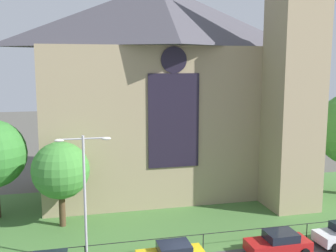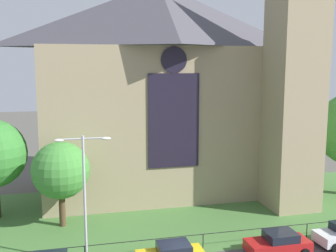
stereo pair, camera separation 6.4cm
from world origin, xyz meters
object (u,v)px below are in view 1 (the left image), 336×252
at_px(church_building, 168,87).
at_px(tree_left_near, 61,171).
at_px(parked_car_red, 278,243).
at_px(streetlamp_near, 84,183).

xyz_separation_m(church_building, tree_left_near, (-10.12, -7.23, -5.85)).
xyz_separation_m(church_building, parked_car_red, (3.88, -15.40, -9.53)).
height_order(church_building, tree_left_near, church_building).
bearing_deg(church_building, parked_car_red, -75.87).
xyz_separation_m(church_building, streetlamp_near, (-8.52, -13.76, -5.05)).
distance_m(tree_left_near, parked_car_red, 16.62).
xyz_separation_m(streetlamp_near, parked_car_red, (12.40, -1.64, -4.48)).
height_order(church_building, streetlamp_near, church_building).
distance_m(church_building, parked_car_red, 18.52).
relative_size(church_building, parked_car_red, 6.18).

